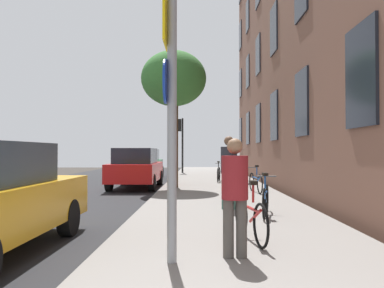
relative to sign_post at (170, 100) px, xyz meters
The scene contains 17 objects.
ground_plane 11.67m from the sign_post, 102.49° to the left, with size 41.80×41.80×0.00m, color #332D28.
road_asphalt 12.29m from the sign_post, 112.24° to the left, with size 7.00×38.00×0.01m, color #232326.
sidewalk 11.44m from the sign_post, 84.80° to the left, with size 4.20×38.00×0.12m, color gray.
building_facade 12.47m from the sign_post, 71.35° to the left, with size 0.56×27.00×14.82m.
sign_post is the anchor object (origin of this frame).
traffic_light 20.77m from the sign_post, 92.23° to the left, with size 0.43×0.24×3.55m.
tree_near 10.51m from the sign_post, 93.42° to the left, with size 2.52×2.52×5.28m.
bicycle_0 2.34m from the sign_post, 46.02° to the left, with size 0.46×1.63×0.94m.
bicycle_1 4.34m from the sign_post, 63.51° to the left, with size 0.52×1.57×0.93m.
bicycle_2 6.32m from the sign_post, 79.39° to the left, with size 0.42×1.66×0.91m.
bicycle_3 8.85m from the sign_post, 74.84° to the left, with size 0.42×1.72×0.93m.
bicycle_4 11.06m from the sign_post, 80.85° to the left, with size 0.42×1.68×0.97m.
bicycle_5 13.36m from the sign_post, 84.50° to the left, with size 0.42×1.63×0.94m.
pedestrian_0 1.42m from the sign_post, 15.30° to the left, with size 0.49×0.49×1.55m.
pedestrian_1 4.77m from the sign_post, 76.62° to the left, with size 0.48×0.48×1.74m.
car_1 11.39m from the sign_post, 101.15° to the left, with size 1.83×4.40×1.62m.
car_2 17.10m from the sign_post, 98.90° to the left, with size 1.86×4.41×1.62m.
Camera 1 is at (0.44, -1.10, 1.49)m, focal length 36.85 mm.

